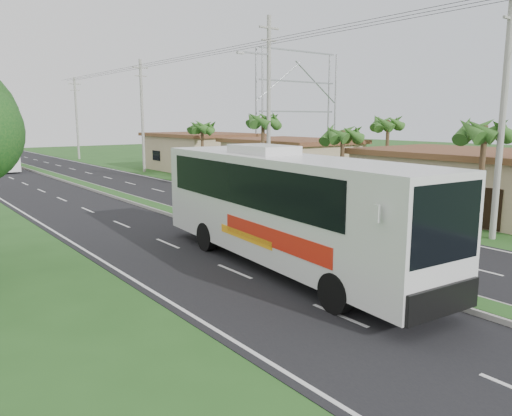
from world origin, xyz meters
TOP-DOWN VIEW (x-y plane):
  - ground at (0.00, 0.00)m, footprint 180.00×180.00m
  - road_asphalt at (0.00, 20.00)m, footprint 14.00×160.00m
  - median_strip at (0.00, 20.00)m, footprint 1.20×160.00m
  - lane_edge_left at (-6.70, 20.00)m, footprint 0.12×160.00m
  - lane_edge_right at (6.70, 20.00)m, footprint 0.12×160.00m
  - shop_near at (14.00, 6.00)m, footprint 8.60×12.60m
  - shop_mid at (14.00, 22.00)m, footprint 7.60×10.60m
  - shop_far at (14.00, 36.00)m, footprint 8.60×11.60m
  - palm_verge_a at (9.00, 3.00)m, footprint 2.40×2.40m
  - palm_verge_b at (9.40, 12.00)m, footprint 2.40×2.40m
  - palm_verge_c at (8.80, 19.00)m, footprint 2.40×2.40m
  - palm_verge_d at (9.30, 28.00)m, footprint 2.40×2.40m
  - palm_behind_shop at (17.50, 15.00)m, footprint 2.40×2.40m
  - utility_pole_a at (8.50, 2.00)m, footprint 1.60×0.28m
  - utility_pole_b at (8.47, 18.00)m, footprint 3.20×0.28m
  - utility_pole_c at (8.50, 38.00)m, footprint 1.60×0.28m
  - utility_pole_d at (8.50, 58.00)m, footprint 1.60×0.28m
  - billboard_lattice at (22.00, 30.00)m, footprint 10.18×1.18m
  - coach_bus_main at (-1.79, 4.42)m, footprint 3.98×13.63m
  - motorcyclist at (-1.73, 8.18)m, footprint 2.05×1.04m

SIDE VIEW (x-z plane):
  - ground at x=0.00m, z-range 0.00..0.00m
  - lane_edge_left at x=-6.70m, z-range 0.00..0.00m
  - lane_edge_right at x=6.70m, z-range 0.00..0.00m
  - road_asphalt at x=0.00m, z-range 0.00..0.02m
  - median_strip at x=0.00m, z-range 0.01..0.20m
  - motorcyclist at x=-1.73m, z-range -0.34..1.97m
  - shop_near at x=14.00m, z-range 0.02..3.54m
  - shop_mid at x=14.00m, z-range 0.02..3.69m
  - shop_far at x=14.00m, z-range 0.02..3.84m
  - coach_bus_main at x=-1.79m, z-range 0.22..4.56m
  - palm_verge_b at x=9.40m, z-range 1.83..6.88m
  - palm_verge_d at x=9.30m, z-range 1.92..7.17m
  - palm_verge_a at x=9.00m, z-range 2.02..7.47m
  - palm_behind_shop at x=17.50m, z-range 2.11..7.76m
  - palm_verge_c at x=8.80m, z-range 2.20..8.05m
  - utility_pole_d at x=8.50m, z-range 0.17..10.67m
  - utility_pole_a at x=8.50m, z-range 0.17..11.17m
  - utility_pole_c at x=8.50m, z-range 0.17..11.17m
  - utility_pole_b at x=8.47m, z-range 0.26..12.26m
  - billboard_lattice at x=22.00m, z-range 0.79..12.86m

